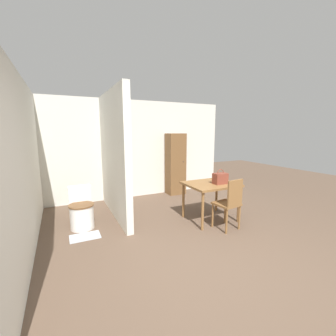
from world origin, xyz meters
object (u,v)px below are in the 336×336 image
object	(u,v)px
handbag	(220,178)
wooden_cabinet	(175,164)
wooden_chair	(229,202)
dining_table	(211,188)
toilet	(81,211)

from	to	relation	value
handbag	wooden_cabinet	bearing A→B (deg)	86.47
wooden_chair	wooden_cabinet	distance (m)	2.52
dining_table	wooden_cabinet	bearing A→B (deg)	82.54
dining_table	wooden_chair	size ratio (longest dim) A/B	1.03
dining_table	handbag	world-z (taller)	handbag
wooden_chair	handbag	bearing A→B (deg)	66.96
wooden_cabinet	handbag	bearing A→B (deg)	-93.53
wooden_chair	toilet	bearing A→B (deg)	143.92
toilet	wooden_chair	bearing A→B (deg)	-28.24
dining_table	wooden_chair	distance (m)	0.54
toilet	handbag	bearing A→B (deg)	-19.02
wooden_cabinet	dining_table	bearing A→B (deg)	-97.46
dining_table	wooden_cabinet	xyz separation A→B (m)	(0.26, 1.96, 0.19)
wooden_chair	toilet	xyz separation A→B (m)	(-2.33, 1.25, -0.20)
dining_table	wooden_cabinet	world-z (taller)	wooden_cabinet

